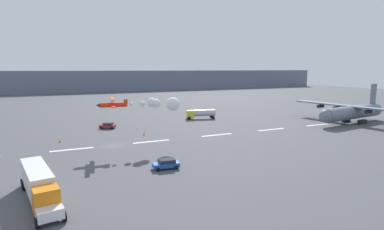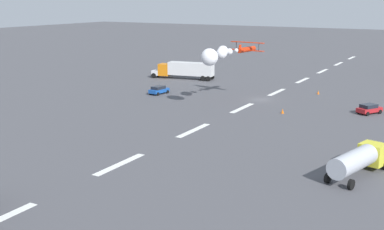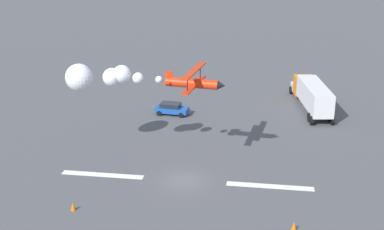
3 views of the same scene
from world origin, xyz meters
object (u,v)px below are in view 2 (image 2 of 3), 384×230
(followme_car_yellow, at_px, (159,90))
(traffic_cone_far, at_px, (283,111))
(airport_staff_sedan, at_px, (369,109))
(semi_truck_orange, at_px, (185,69))
(stunt_biplane_red, at_px, (220,54))
(fuel_tanker_truck, at_px, (359,160))
(traffic_cone_near, at_px, (318,92))

(followme_car_yellow, height_order, traffic_cone_far, followme_car_yellow)
(airport_staff_sedan, relative_size, traffic_cone_far, 5.86)
(semi_truck_orange, height_order, airport_staff_sedan, semi_truck_orange)
(semi_truck_orange, bearing_deg, stunt_biplane_red, 42.47)
(stunt_biplane_red, height_order, airport_staff_sedan, stunt_biplane_red)
(fuel_tanker_truck, bearing_deg, followme_car_yellow, -122.20)
(stunt_biplane_red, bearing_deg, traffic_cone_far, 89.35)
(semi_truck_orange, height_order, traffic_cone_near, semi_truck_orange)
(traffic_cone_near, bearing_deg, followme_car_yellow, -60.38)
(fuel_tanker_truck, height_order, traffic_cone_near, fuel_tanker_truck)
(stunt_biplane_red, bearing_deg, followme_car_yellow, -103.38)
(traffic_cone_far, bearing_deg, stunt_biplane_red, -90.65)
(fuel_tanker_truck, height_order, traffic_cone_far, fuel_tanker_truck)
(airport_staff_sedan, height_order, traffic_cone_near, airport_staff_sedan)
(traffic_cone_far, bearing_deg, fuel_tanker_truck, 35.29)
(semi_truck_orange, bearing_deg, fuel_tanker_truck, 46.64)
(airport_staff_sedan, height_order, traffic_cone_far, airport_staff_sedan)
(fuel_tanker_truck, xyz_separation_m, traffic_cone_far, (-22.50, -15.93, -1.37))
(fuel_tanker_truck, xyz_separation_m, traffic_cone_near, (-40.75, -15.52, -1.37))
(traffic_cone_far, bearing_deg, followme_car_yellow, -97.94)
(traffic_cone_near, bearing_deg, stunt_biplane_red, -32.30)
(followme_car_yellow, height_order, airport_staff_sedan, same)
(semi_truck_orange, height_order, traffic_cone_far, semi_truck_orange)
(stunt_biplane_red, bearing_deg, fuel_tanker_truck, 50.01)
(fuel_tanker_truck, bearing_deg, traffic_cone_near, -159.15)
(fuel_tanker_truck, height_order, followme_car_yellow, fuel_tanker_truck)
(traffic_cone_far, bearing_deg, airport_staff_sedan, 118.99)
(traffic_cone_near, relative_size, traffic_cone_far, 1.00)
(followme_car_yellow, bearing_deg, semi_truck_orange, -164.64)
(fuel_tanker_truck, xyz_separation_m, followme_car_yellow, (-26.05, -41.37, -0.93))
(airport_staff_sedan, bearing_deg, traffic_cone_near, -136.35)
(semi_truck_orange, bearing_deg, airport_staff_sedan, 70.71)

